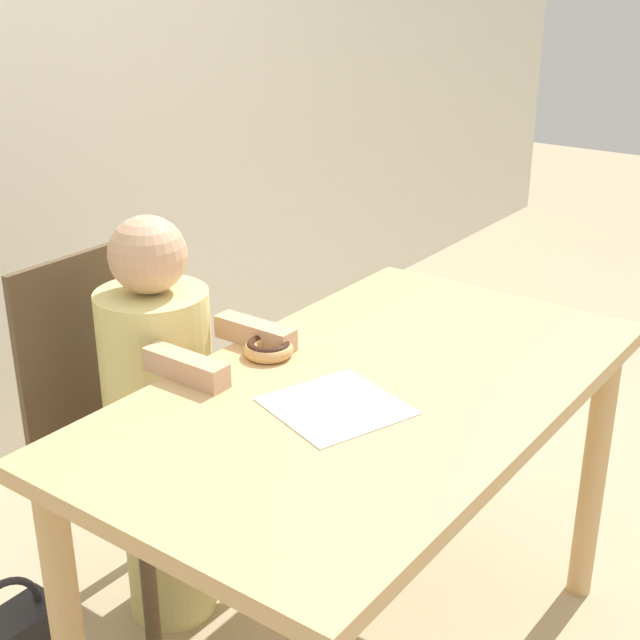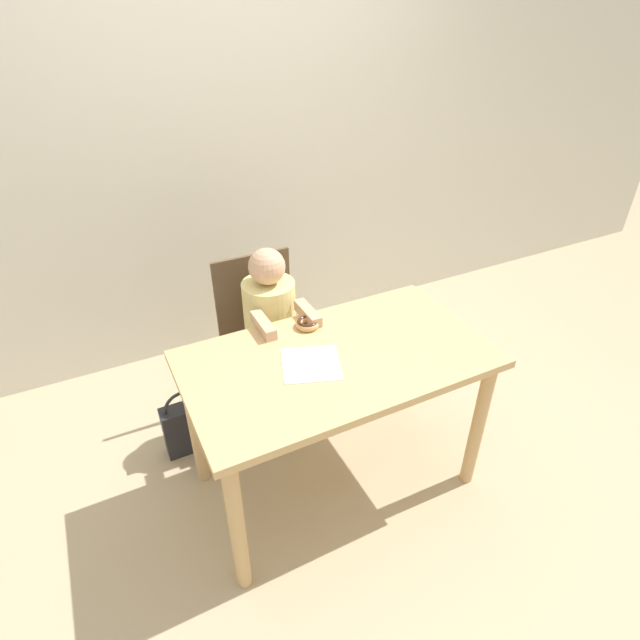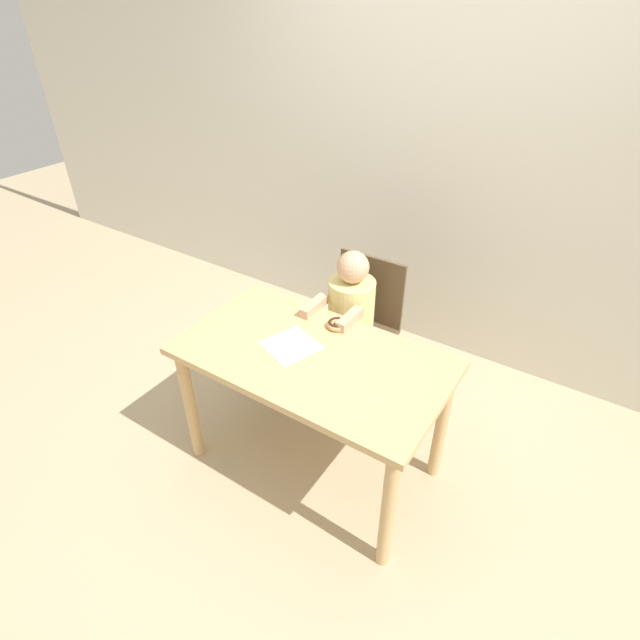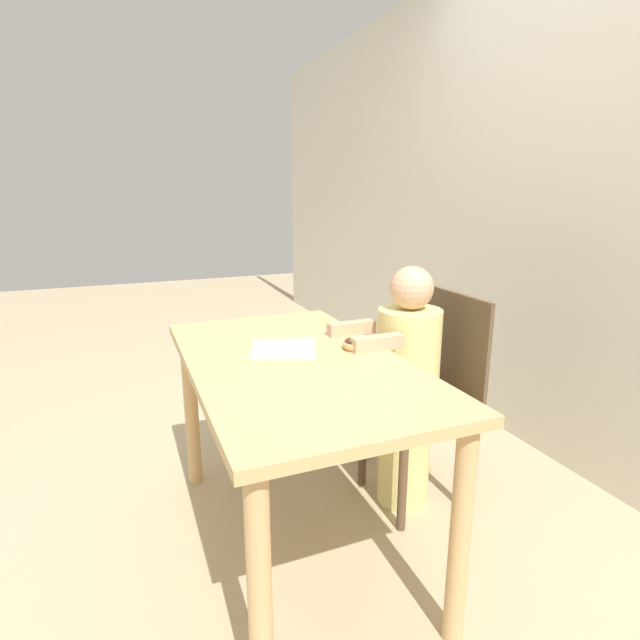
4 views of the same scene
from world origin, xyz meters
The scene contains 5 objects.
dining_table centered at (0.00, 0.00, 0.63)m, with size 1.25×0.70×0.74m.
chair centered at (-0.09, 0.62, 0.47)m, with size 0.41×0.38×0.89m.
child_figure centered at (-0.09, 0.51, 0.51)m, with size 0.26×0.43×1.01m.
donut centered at (-0.02, 0.25, 0.75)m, with size 0.11×0.11×0.04m.
napkin centered at (-0.12, 0.00, 0.74)m, with size 0.29×0.29×0.00m.
Camera 1 is at (-1.33, -0.85, 1.52)m, focal length 50.00 mm.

